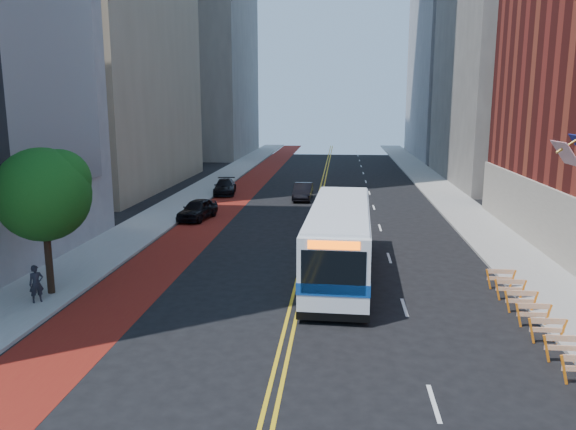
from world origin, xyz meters
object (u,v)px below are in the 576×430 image
(street_tree, at_px, (45,191))
(car_c, at_px, (225,187))
(car_a, at_px, (198,209))
(transit_bus, at_px, (340,239))
(car_b, at_px, (303,191))
(pedestrian, at_px, (36,284))

(street_tree, xyz_separation_m, car_c, (1.94, 29.73, -4.19))
(car_c, bearing_deg, car_a, -95.74)
(transit_bus, height_order, car_b, transit_bus)
(car_a, distance_m, pedestrian, 19.06)
(street_tree, height_order, transit_bus, street_tree)
(street_tree, distance_m, car_a, 18.27)
(car_c, height_order, pedestrian, pedestrian)
(pedestrian, bearing_deg, car_b, 30.15)
(transit_bus, distance_m, car_c, 27.76)
(street_tree, bearing_deg, car_c, 86.26)
(street_tree, bearing_deg, car_a, 82.52)
(car_a, distance_m, car_c, 12.09)
(transit_bus, distance_m, car_b, 23.22)
(transit_bus, bearing_deg, car_c, 115.80)
(car_a, bearing_deg, street_tree, -87.79)
(car_a, height_order, pedestrian, pedestrian)
(transit_bus, distance_m, car_a, 17.19)
(car_a, height_order, car_c, car_a)
(car_c, xyz_separation_m, pedestrian, (-1.99, -30.99, 0.26))
(street_tree, xyz_separation_m, transit_bus, (13.17, 4.36, -2.98))
(street_tree, relative_size, car_a, 1.46)
(car_c, bearing_deg, street_tree, -101.25)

